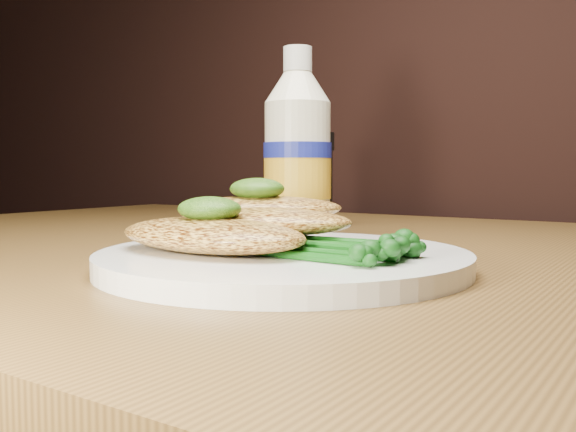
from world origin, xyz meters
The scene contains 9 objects.
plate centered at (0.10, 0.90, 0.76)m, with size 0.27×0.27×0.01m, color white.
chicken_front centered at (0.06, 0.86, 0.78)m, with size 0.16×0.08×0.03m, color gold.
chicken_mid centered at (0.07, 0.91, 0.78)m, with size 0.14×0.07×0.02m, color gold.
chicken_back centered at (0.05, 0.94, 0.79)m, with size 0.14×0.07×0.02m, color gold.
pesto_front centered at (0.06, 0.87, 0.80)m, with size 0.05×0.04×0.02m, color black.
pesto_back centered at (0.05, 0.94, 0.81)m, with size 0.05×0.04×0.02m, color black.
broccolini_bundle centered at (0.15, 0.89, 0.77)m, with size 0.14×0.10×0.02m, color #104C11, non-canonical shape.
mayo_bottle centered at (0.00, 1.07, 0.85)m, with size 0.07×0.07×0.20m, color beige, non-canonical shape.
pepper_grinder centered at (-0.06, 1.20, 0.81)m, with size 0.05×0.05×0.12m, color black, non-canonical shape.
Camera 1 is at (0.36, 0.52, 0.82)m, focal length 39.02 mm.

